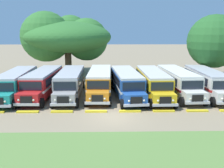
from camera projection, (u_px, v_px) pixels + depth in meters
ground_plane at (113, 117)px, 21.42m from camera, size 220.00×220.00×0.00m
parked_bus_slot_0 at (16, 83)px, 27.94m from camera, size 3.08×10.89×2.82m
parked_bus_slot_1 at (43, 82)px, 28.47m from camera, size 2.95×10.87×2.82m
parked_bus_slot_2 at (70, 82)px, 28.44m from camera, size 2.85×10.86×2.82m
parked_bus_slot_3 at (100, 81)px, 28.93m from camera, size 2.84×10.86×2.82m
parked_bus_slot_4 at (126, 82)px, 28.24m from camera, size 3.48×10.96×2.82m
parked_bus_slot_5 at (153, 82)px, 28.30m from camera, size 2.91×10.87×2.82m
parked_bus_slot_6 at (178, 81)px, 28.96m from camera, size 3.21×10.92×2.82m
parked_bus_slot_7 at (207, 81)px, 28.89m from camera, size 2.78×10.85×2.82m
curb_wheelstop_1 at (28, 112)px, 22.67m from camera, size 2.00×0.36×0.15m
curb_wheelstop_2 at (62, 112)px, 22.73m from camera, size 2.00×0.36×0.15m
curb_wheelstop_3 at (96, 111)px, 22.79m from camera, size 2.00×0.36×0.15m
curb_wheelstop_4 at (130, 111)px, 22.85m from camera, size 2.00×0.36×0.15m
curb_wheelstop_5 at (164, 111)px, 22.92m from camera, size 2.00×0.36×0.15m
curb_wheelstop_6 at (197, 111)px, 22.98m from camera, size 2.00×0.36×0.15m
broad_shade_tree at (66, 37)px, 40.65m from camera, size 14.28×14.15×10.32m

